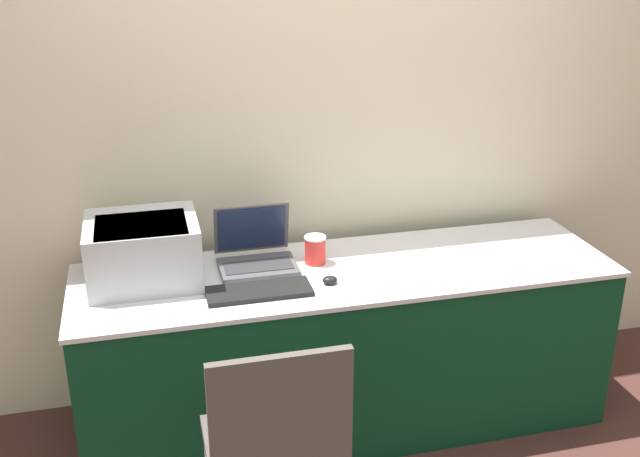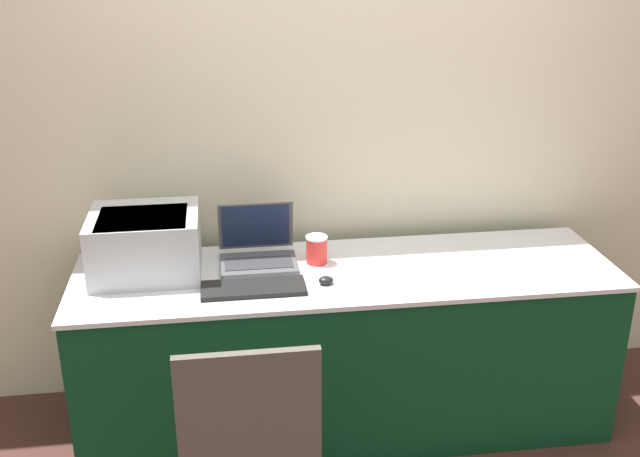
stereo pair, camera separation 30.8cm
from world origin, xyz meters
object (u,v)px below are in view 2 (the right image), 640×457
(coffee_cup, at_px, (317,250))
(mouse, at_px, (326,280))
(laptop_left, at_px, (258,250))
(printer, at_px, (145,241))
(external_keyboard, at_px, (253,288))
(chair, at_px, (249,434))

(coffee_cup, height_order, mouse, coffee_cup)
(laptop_left, relative_size, coffee_cup, 2.68)
(printer, height_order, external_keyboard, printer)
(mouse, xyz_separation_m, chair, (-0.35, -0.63, -0.24))
(printer, bearing_deg, chair, -66.32)
(printer, xyz_separation_m, coffee_cup, (0.71, -0.01, -0.08))
(printer, height_order, laptop_left, printer)
(laptop_left, distance_m, chair, 0.93)
(external_keyboard, bearing_deg, printer, 151.13)
(external_keyboard, height_order, coffee_cup, coffee_cup)
(laptop_left, xyz_separation_m, coffee_cup, (0.25, -0.05, 0.01))
(laptop_left, relative_size, mouse, 5.34)
(external_keyboard, bearing_deg, mouse, 3.32)
(mouse, bearing_deg, external_keyboard, -176.68)
(mouse, bearing_deg, coffee_cup, 92.49)
(coffee_cup, distance_m, chair, 0.95)
(external_keyboard, relative_size, coffee_cup, 3.41)
(mouse, height_order, chair, chair)
(printer, relative_size, mouse, 7.26)
(chair, bearing_deg, laptop_left, 84.18)
(laptop_left, xyz_separation_m, mouse, (0.26, -0.26, -0.04))
(chair, bearing_deg, printer, 113.68)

